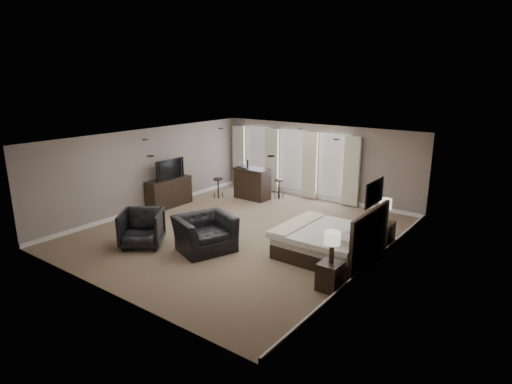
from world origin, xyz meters
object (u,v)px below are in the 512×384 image
Objects in this scene: lamp_far at (385,211)px; armchair_near at (205,227)px; nightstand_near at (330,276)px; armchair_far at (142,227)px; bar_stool_right at (279,189)px; lamp_near at (332,247)px; nightstand_far at (383,234)px; tv at (168,176)px; dresser at (169,192)px; bed at (326,229)px; bar_stool_left at (218,188)px; desk_chair at (247,182)px; bar_counter at (252,183)px.

armchair_near is (-3.43, -2.93, -0.33)m from lamp_far.
armchair_far reaches higher than nightstand_near.
bar_stool_right is at bearing 156.00° from lamp_far.
armchair_far is at bearing -170.84° from lamp_near.
tv is at bearing -172.32° from nightstand_far.
dresser is at bearing 164.14° from lamp_near.
bed is 3.50× the size of nightstand_far.
tv is at bearing 89.14° from armchair_far.
desk_chair is at bearing 41.75° from bar_stool_left.
bar_stool_right is (0.74, 0.58, -0.21)m from bar_counter.
tv is (-6.92, 1.97, 0.10)m from lamp_near.
bar_stool_left is at bearing 172.76° from nightstand_far.
nightstand_far is at bearing -0.22° from armchair_far.
bar_stool_left is at bearing -148.58° from bar_counter.
bar_stool_left is at bearing -145.58° from bar_stool_right.
lamp_near reaches higher than nightstand_near.
lamp_far reaches higher than desk_chair.
nightstand_far is at bearing 90.00° from lamp_near.
armchair_far is 5.72m from bar_stool_right.
lamp_near is 7.19m from tv.
bar_counter reaches higher than nightstand_near.
armchair_near reaches higher than bar_stool_left.
nightstand_far is at bearing -29.01° from armchair_near.
dresser is at bearing 0.00° from tv.
bar_counter is at bearing 43.25° from armchair_near.
lamp_near is at bearing -30.43° from bar_stool_left.
desk_chair is at bearing 59.89° from armchair_far.
armchair_near is (3.49, -2.00, 0.12)m from dresser.
bar_stool_left reaches higher than nightstand_near.
armchair_far is 5.21m from desk_chair.
armchair_near is at bearing -52.45° from bar_stool_left.
bar_stool_left is 1.02× the size of bar_stool_right.
nightstand_far is 4.52m from armchair_near.
nightstand_far is 5.46m from bar_counter.
armchair_far is at bearing -85.84° from bar_counter.
armchair_far is at bearing -150.76° from bed.
tv is 1.96m from bar_stool_left.
armchair_far reaches higher than nightstand_far.
desk_chair is (-1.01, -0.54, 0.22)m from bar_stool_right.
lamp_far is 4.52m from armchair_near.
desk_chair is (1.38, 2.41, -0.45)m from tv.
tv is at bearing -125.02° from bar_counter.
bar_stool_left is at bearing -19.74° from tv.
bar_stool_left is at bearing 149.57° from nightstand_near.
nightstand_near is at bearing -15.86° from dresser.
tv is (0.00, 0.00, 0.54)m from dresser.
lamp_far is 6.14m from armchair_far.
desk_chair reaches higher than nightstand_far.
bed reaches higher than lamp_far.
tv is at bearing 164.14° from lamp_near.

